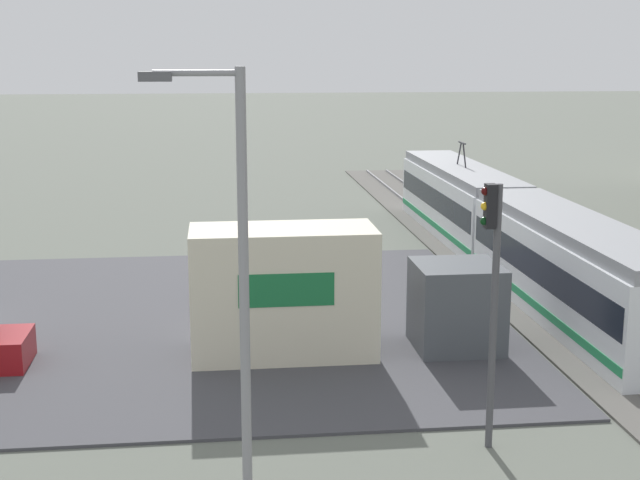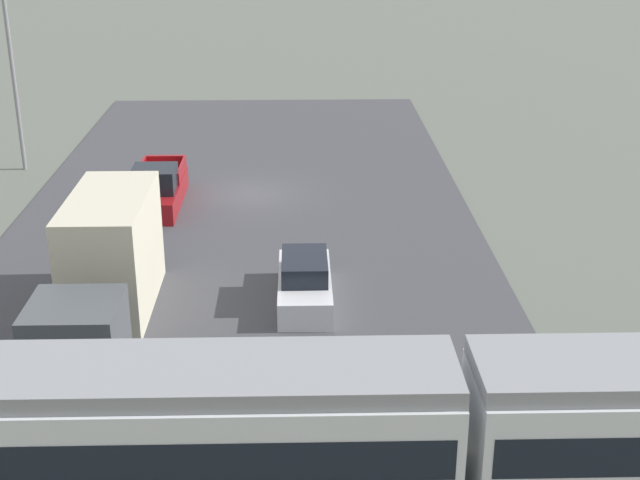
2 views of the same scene
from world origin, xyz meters
The scene contains 6 objects.
rail_bed centered at (0.00, 20.95, 0.05)m, with size 71.91×4.40×0.22m.
light_rail_tram centered at (-5.73, 20.95, 1.67)m, with size 27.37×2.77×4.41m.
box_truck centered at (3.75, 12.44, 1.80)m, with size 2.44×9.00×3.74m.
sedan_car_0 centered at (-2.35, 11.00, 0.72)m, with size 1.71×4.50×1.56m.
traffic_light_pole centered at (10.33, 15.25, 3.82)m, with size 0.28×0.47×5.98m.
street_lamp_near_crossing centered at (11.66, 9.66, 4.86)m, with size 0.36×1.95×8.45m.
Camera 1 is at (28.42, 9.40, 8.74)m, focal length 50.00 mm.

